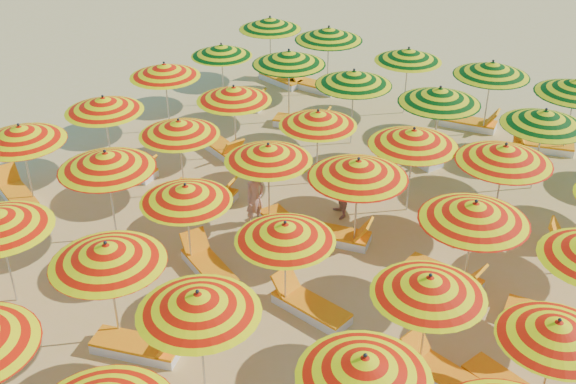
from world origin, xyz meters
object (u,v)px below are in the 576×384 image
object	(u,v)px
umbrella_36	(221,50)
lounger_19	(287,227)
umbrella_23	(557,330)
lounger_33	(541,145)
umbrella_44	(408,55)
beachgoer_a	(255,198)
umbrella_40	(545,118)
lounger_13	(209,267)
umbrella_27	(358,169)
lounger_26	(241,102)
umbrella_33	(414,137)
umbrella_21	(285,232)
lounger_24	(470,221)
umbrella_20	(186,193)
umbrella_37	(289,58)
lounger_27	(303,122)
umbrella_24	(104,104)
umbrella_39	(440,95)
umbrella_26	(268,153)
lounger_14	(309,306)
lounger_17	(129,169)
umbrella_15	(198,303)
lounger_31	(313,85)
lounger_21	(444,276)
lounger_22	(551,318)
umbrella_19	(106,161)
umbrella_25	(179,128)
umbrella_34	(505,154)
umbrella_38	(354,78)
lounger_10	(139,347)
umbrella_32	(318,118)
lounger_30	(280,79)
umbrella_30	(165,70)
lounger_15	(443,375)
umbrella_16	(364,367)
lounger_12	(17,195)
lounger_20	(336,235)
umbrella_43	(329,34)
umbrella_22	(429,286)
umbrella_42	(270,23)
lounger_18	(206,192)
lounger_32	(469,123)
umbrella_28	(475,212)
beachgoer_b	(340,193)
lounger_23	(222,148)
umbrella_31	(234,94)
umbrella_45	(492,69)

from	to	relation	value
umbrella_36	lounger_19	bearing A→B (deg)	-41.26
umbrella_23	lounger_33	world-z (taller)	umbrella_23
umbrella_44	beachgoer_a	xyz separation A→B (m)	(-0.14, -8.04, -1.22)
umbrella_40	lounger_19	distance (m)	7.10
lounger_13	umbrella_27	bearing A→B (deg)	-105.89
lounger_26	umbrella_33	bearing A→B (deg)	-29.68
umbrella_21	lounger_24	size ratio (longest dim) A/B	1.38
umbrella_20	umbrella_37	distance (m)	7.99
lounger_26	umbrella_37	bearing A→B (deg)	-11.31
lounger_27	umbrella_24	bearing A→B (deg)	-135.85
lounger_33	umbrella_39	bearing A→B (deg)	31.53
umbrella_26	lounger_14	distance (m)	3.92
umbrella_44	beachgoer_a	distance (m)	8.13
umbrella_21	lounger_17	xyz separation A→B (m)	(-6.74, 2.37, -1.72)
umbrella_15	lounger_31	world-z (taller)	umbrella_15
lounger_17	lounger_24	bearing A→B (deg)	12.74
umbrella_39	lounger_21	world-z (taller)	umbrella_39
lounger_22	umbrella_37	bearing A→B (deg)	144.44
lounger_24	lounger_19	bearing A→B (deg)	-130.24
umbrella_19	lounger_26	world-z (taller)	umbrella_19
lounger_14	lounger_19	xyz separation A→B (m)	(-2.01, 2.21, 0.00)
umbrella_19	lounger_14	size ratio (longest dim) A/B	1.37
umbrella_20	umbrella_25	distance (m)	3.21
umbrella_34	umbrella_36	bearing A→B (deg)	166.25
umbrella_38	lounger_10	size ratio (longest dim) A/B	1.53
umbrella_32	lounger_30	size ratio (longest dim) A/B	1.41
umbrella_21	lounger_21	bearing A→B (deg)	47.20
umbrella_30	lounger_15	distance (m)	12.54
umbrella_16	umbrella_26	xyz separation A→B (m)	(-5.17, 4.93, -0.01)
lounger_12	lounger_20	distance (m)	8.34
lounger_19	lounger_31	distance (m)	9.01
umbrella_38	umbrella_43	size ratio (longest dim) A/B	1.11
umbrella_22	umbrella_43	bearing A→B (deg)	128.26
umbrella_23	umbrella_34	size ratio (longest dim) A/B	0.77
umbrella_37	lounger_30	size ratio (longest dim) A/B	1.32
umbrella_22	umbrella_32	xyz separation A→B (m)	(-5.24, 4.88, -0.02)
lounger_19	lounger_20	xyz separation A→B (m)	(1.15, 0.33, 0.00)
umbrella_37	lounger_33	bearing A→B (deg)	18.22
umbrella_25	umbrella_44	distance (m)	8.27
umbrella_42	lounger_14	world-z (taller)	umbrella_42
umbrella_43	lounger_17	size ratio (longest dim) A/B	1.43
lounger_12	lounger_18	bearing A→B (deg)	-124.60
umbrella_21	lounger_32	world-z (taller)	umbrella_21
umbrella_28	umbrella_42	world-z (taller)	umbrella_28
umbrella_33	lounger_12	world-z (taller)	umbrella_33
lounger_26	beachgoer_b	size ratio (longest dim) A/B	1.34
umbrella_43	lounger_23	bearing A→B (deg)	-92.94
umbrella_39	lounger_18	world-z (taller)	umbrella_39
umbrella_31	umbrella_36	bearing A→B (deg)	133.14
umbrella_45	lounger_27	bearing A→B (deg)	-151.51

